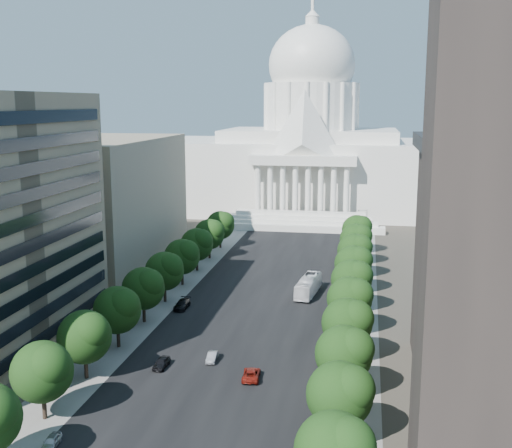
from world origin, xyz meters
The scene contains 34 objects.
road_asphalt centered at (0.00, 90.00, 0.00)m, with size 30.00×260.00×0.01m, color black.
sidewalk_left centered at (-19.00, 90.00, 0.00)m, with size 8.00×260.00×0.02m, color gray.
sidewalk_right centered at (19.00, 90.00, 0.00)m, with size 8.00×260.00×0.02m, color gray.
capitol centered at (0.00, 184.89, 20.01)m, with size 120.00×56.00×73.00m.
office_block_left_far centered at (-48.00, 100.00, 15.00)m, with size 38.00×52.00×30.00m, color gray.
tree_l_b centered at (-17.66, 23.81, 6.45)m, with size 7.79×7.60×9.97m.
tree_l_c centered at (-17.66, 35.81, 6.45)m, with size 7.79×7.60×9.97m.
tree_l_d centered at (-17.66, 47.81, 6.45)m, with size 7.79×7.60×9.97m.
tree_l_e centered at (-17.66, 59.81, 6.45)m, with size 7.79×7.60×9.97m.
tree_l_f centered at (-17.66, 71.81, 6.45)m, with size 7.79×7.60×9.97m.
tree_l_g centered at (-17.66, 83.81, 6.45)m, with size 7.79×7.60×9.97m.
tree_l_h centered at (-17.66, 95.81, 6.45)m, with size 7.79×7.60×9.97m.
tree_l_i centered at (-17.66, 107.81, 6.45)m, with size 7.79×7.60×9.97m.
tree_l_j centered at (-17.66, 119.81, 6.45)m, with size 7.79×7.60×9.97m.
tree_r_b centered at (18.34, 23.81, 6.45)m, with size 7.79×7.60×9.97m.
tree_r_c centered at (18.34, 35.81, 6.45)m, with size 7.79×7.60×9.97m.
tree_r_d centered at (18.34, 47.81, 6.45)m, with size 7.79×7.60×9.97m.
tree_r_e centered at (18.34, 59.81, 6.45)m, with size 7.79×7.60×9.97m.
tree_r_f centered at (18.34, 71.81, 6.45)m, with size 7.79×7.60×9.97m.
tree_r_g centered at (18.34, 83.81, 6.45)m, with size 7.79×7.60×9.97m.
tree_r_h centered at (18.34, 95.81, 6.45)m, with size 7.79×7.60×9.97m.
tree_r_i centered at (18.34, 107.81, 6.45)m, with size 7.79×7.60×9.97m.
tree_r_j centered at (18.34, 119.81, 6.45)m, with size 7.79×7.60×9.97m.
streetlight_b centered at (19.90, 35.00, 5.82)m, with size 2.61×0.44×9.00m.
streetlight_c centered at (19.90, 60.00, 5.82)m, with size 2.61×0.44×9.00m.
streetlight_d centered at (19.90, 85.00, 5.82)m, with size 2.61×0.44×9.00m.
streetlight_e centered at (19.90, 110.00, 5.82)m, with size 2.61×0.44×9.00m.
streetlight_f centered at (19.90, 135.00, 5.82)m, with size 2.61×0.44×9.00m.
car_dark_a centered at (-8.68, 41.32, 0.72)m, with size 1.69×4.21×1.44m, color black.
car_silver centered at (-1.92, 45.05, 0.65)m, with size 1.37×3.94×1.30m, color #ABACB2.
car_red centered at (5.05, 39.71, 0.70)m, with size 2.33×5.06×1.41m, color maroon.
car_dark_b centered at (-13.50, 68.40, 0.80)m, with size 2.24×5.50×1.60m, color black.
car_parked centered at (-14.00, 17.94, 0.63)m, with size 1.50×3.73×1.27m, color #AEB1B6.
city_bus centered at (9.19, 81.46, 1.82)m, with size 3.05×13.04×3.63m, color white.
Camera 1 is at (20.30, -43.67, 38.45)m, focal length 45.00 mm.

